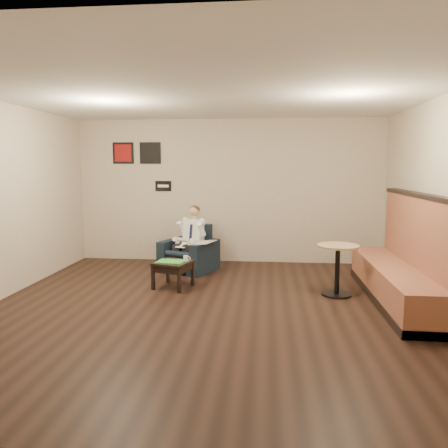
# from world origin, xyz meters

# --- Properties ---
(ground) EXTENTS (6.00, 6.00, 0.00)m
(ground) POSITION_xyz_m (0.00, 0.00, 0.00)
(ground) COLOR black
(ground) RESTS_ON ground
(wall_back) EXTENTS (6.00, 0.02, 2.80)m
(wall_back) POSITION_xyz_m (0.00, 3.00, 1.40)
(wall_back) COLOR beige
(wall_back) RESTS_ON ground
(wall_front) EXTENTS (6.00, 0.02, 2.80)m
(wall_front) POSITION_xyz_m (0.00, -3.00, 1.40)
(wall_front) COLOR beige
(wall_front) RESTS_ON ground
(ceiling) EXTENTS (6.00, 6.00, 0.02)m
(ceiling) POSITION_xyz_m (0.00, 0.00, 2.80)
(ceiling) COLOR white
(ceiling) RESTS_ON wall_back
(seating_sign) EXTENTS (0.32, 0.02, 0.20)m
(seating_sign) POSITION_xyz_m (-1.30, 2.98, 1.50)
(seating_sign) COLOR black
(seating_sign) RESTS_ON wall_back
(art_print_left) EXTENTS (0.42, 0.03, 0.42)m
(art_print_left) POSITION_xyz_m (-2.10, 2.98, 2.15)
(art_print_left) COLOR maroon
(art_print_left) RESTS_ON wall_back
(art_print_right) EXTENTS (0.42, 0.03, 0.42)m
(art_print_right) POSITION_xyz_m (-1.55, 2.98, 2.15)
(art_print_right) COLOR black
(art_print_right) RESTS_ON wall_back
(armchair) EXTENTS (1.10, 1.10, 0.82)m
(armchair) POSITION_xyz_m (-0.64, 2.14, 0.41)
(armchair) COLOR black
(armchair) RESTS_ON ground
(seated_man) EXTENTS (0.79, 0.94, 1.12)m
(seated_man) POSITION_xyz_m (-0.68, 2.04, 0.56)
(seated_man) COLOR white
(seated_man) RESTS_ON armchair
(lap_papers) EXTENTS (0.26, 0.31, 0.01)m
(lap_papers) POSITION_xyz_m (-0.71, 1.96, 0.50)
(lap_papers) COLOR white
(lap_papers) RESTS_ON seated_man
(newspaper) EXTENTS (0.48, 0.54, 0.01)m
(newspaper) POSITION_xyz_m (-0.36, 1.93, 0.56)
(newspaper) COLOR silver
(newspaper) RESTS_ON armchair
(side_table) EXTENTS (0.63, 0.63, 0.42)m
(side_table) POSITION_xyz_m (-0.68, 0.98, 0.21)
(side_table) COLOR black
(side_table) RESTS_ON ground
(green_folder) EXTENTS (0.46, 0.36, 0.01)m
(green_folder) POSITION_xyz_m (-0.72, 0.97, 0.42)
(green_folder) COLOR green
(green_folder) RESTS_ON side_table
(coffee_mug) EXTENTS (0.09, 0.09, 0.09)m
(coffee_mug) POSITION_xyz_m (-0.49, 1.04, 0.46)
(coffee_mug) COLOR white
(coffee_mug) RESTS_ON side_table
(smartphone) EXTENTS (0.14, 0.12, 0.01)m
(smartphone) POSITION_xyz_m (-0.60, 1.11, 0.42)
(smartphone) COLOR black
(smartphone) RESTS_ON side_table
(banquette) EXTENTS (0.70, 2.92, 1.49)m
(banquette) POSITION_xyz_m (2.59, 0.63, 0.75)
(banquette) COLOR #935139
(banquette) RESTS_ON ground
(cafe_table) EXTENTS (0.79, 0.79, 0.75)m
(cafe_table) POSITION_xyz_m (1.80, 0.83, 0.38)
(cafe_table) COLOR tan
(cafe_table) RESTS_ON ground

